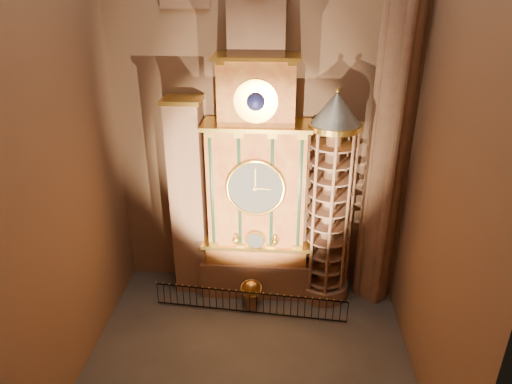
# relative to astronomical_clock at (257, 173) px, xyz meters

# --- Properties ---
(floor) EXTENTS (14.00, 14.00, 0.00)m
(floor) POSITION_rel_astronomical_clock_xyz_m (0.00, -4.96, -6.68)
(floor) COLOR #383330
(floor) RESTS_ON ground
(wall_back) EXTENTS (22.00, 0.00, 22.00)m
(wall_back) POSITION_rel_astronomical_clock_xyz_m (0.00, 1.04, 4.32)
(wall_back) COLOR brown
(wall_back) RESTS_ON floor
(wall_left) EXTENTS (0.00, 22.00, 22.00)m
(wall_left) POSITION_rel_astronomical_clock_xyz_m (-7.00, -4.96, 4.32)
(wall_left) COLOR brown
(wall_left) RESTS_ON floor
(wall_right) EXTENTS (0.00, 22.00, 22.00)m
(wall_right) POSITION_rel_astronomical_clock_xyz_m (7.00, -4.96, 4.32)
(wall_right) COLOR brown
(wall_right) RESTS_ON floor
(astronomical_clock) EXTENTS (5.60, 2.41, 16.70)m
(astronomical_clock) POSITION_rel_astronomical_clock_xyz_m (0.00, 0.00, 0.00)
(astronomical_clock) COLOR #8C634C
(astronomical_clock) RESTS_ON floor
(portrait_tower) EXTENTS (1.80, 1.60, 10.20)m
(portrait_tower) POSITION_rel_astronomical_clock_xyz_m (-3.40, 0.02, -1.53)
(portrait_tower) COLOR #8C634C
(portrait_tower) RESTS_ON floor
(stair_turret) EXTENTS (2.50, 2.50, 10.80)m
(stair_turret) POSITION_rel_astronomical_clock_xyz_m (3.50, -0.26, -1.41)
(stair_turret) COLOR #8C634C
(stair_turret) RESTS_ON floor
(gothic_pier) EXTENTS (2.04, 2.04, 22.00)m
(gothic_pier) POSITION_rel_astronomical_clock_xyz_m (6.10, 0.04, 4.32)
(gothic_pier) COLOR #8C634C
(gothic_pier) RESTS_ON floor
(celestial_globe) EXTENTS (1.07, 1.01, 1.55)m
(celestial_globe) POSITION_rel_astronomical_clock_xyz_m (-0.18, -1.60, -5.75)
(celestial_globe) COLOR #8C634C
(celestial_globe) RESTS_ON floor
(iron_railing) EXTENTS (9.40, 0.87, 1.22)m
(iron_railing) POSITION_rel_astronomical_clock_xyz_m (-0.21, -2.15, -6.01)
(iron_railing) COLOR black
(iron_railing) RESTS_ON floor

